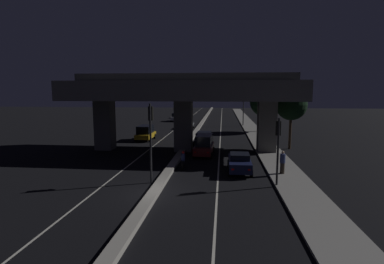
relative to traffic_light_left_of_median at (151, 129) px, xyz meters
The scene contains 20 objects.
ground_plane 4.39m from the traffic_light_left_of_median, 71.79° to the right, with size 200.00×200.00×0.00m, color black.
lane_line_left_inner 33.12m from the traffic_light_left_of_median, 95.39° to the left, with size 0.12×126.00×0.00m, color beige.
lane_line_right_inner 33.29m from the traffic_light_left_of_median, 82.07° to the left, with size 0.12×126.00×0.00m, color beige.
median_divider 32.97m from the traffic_light_left_of_median, 88.71° to the left, with size 0.67×126.00×0.29m, color gray.
sidewalk_right 27.77m from the traffic_light_left_of_median, 69.36° to the left, with size 2.70×126.00×0.14m, color gray.
elevated_overpass 11.67m from the traffic_light_left_of_median, 86.32° to the left, with size 23.36×9.35×8.16m.
traffic_light_left_of_median is the anchor object (origin of this frame).
traffic_light_right_of_median 8.47m from the traffic_light_left_of_median, ahead, with size 0.30×0.49×4.57m.
street_lamp 36.58m from the traffic_light_left_of_median, 76.99° to the left, with size 2.33×0.32×7.32m.
car_dark_blue_lead 7.67m from the traffic_light_left_of_median, 28.87° to the left, with size 1.82×4.16×1.48m.
car_dark_red_second 10.13m from the traffic_light_left_of_median, 71.79° to the left, with size 1.99×4.29×2.03m.
car_black_third 15.26m from the traffic_light_left_of_median, 79.71° to the left, with size 2.13×4.76×1.56m.
car_taxi_yellow_lead_oncoming 18.73m from the traffic_light_left_of_median, 105.92° to the left, with size 2.02×4.19×1.92m.
car_grey_second_oncoming 30.63m from the traffic_light_left_of_median, 92.09° to the left, with size 2.07×4.55×1.35m.
car_white_third_oncoming 43.47m from the traffic_light_left_of_median, 96.64° to the left, with size 1.88×4.02×1.77m.
car_grey_fourth_oncoming 51.71m from the traffic_light_left_of_median, 95.60° to the left, with size 1.99×4.16×1.54m.
motorcycle_black_filtering_near 5.35m from the traffic_light_left_of_median, 67.40° to the left, with size 0.34×1.94×1.46m.
pedestrian_on_sidewalk 10.13m from the traffic_light_left_of_median, 16.49° to the left, with size 0.40×0.40×1.72m.
roadside_tree_kerbside_near 18.30m from the traffic_light_left_of_median, 48.11° to the left, with size 3.35×3.35×6.52m.
roadside_tree_kerbside_mid 29.75m from the traffic_light_left_of_median, 67.67° to the left, with size 4.66×4.66×7.09m.
Camera 1 is at (4.11, -17.47, 6.24)m, focal length 28.00 mm.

